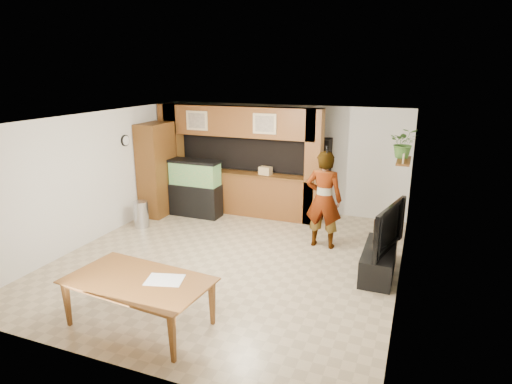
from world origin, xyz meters
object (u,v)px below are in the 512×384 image
at_px(aquarium, 195,189).
at_px(person, 324,200).
at_px(pantry_cabinet, 157,170).
at_px(dining_table, 138,304).
at_px(television, 382,227).

relative_size(aquarium, person, 0.70).
distance_m(pantry_cabinet, aquarium, 1.03).
height_order(pantry_cabinet, aquarium, pantry_cabinet).
bearing_deg(pantry_cabinet, dining_table, -59.68).
relative_size(television, person, 0.71).
distance_m(aquarium, television, 4.72).
bearing_deg(dining_table, pantry_cabinet, 125.20).
bearing_deg(person, television, 144.95).
xyz_separation_m(pantry_cabinet, dining_table, (2.45, -4.19, -0.76)).
bearing_deg(aquarium, pantry_cabinet, -166.05).
relative_size(pantry_cabinet, dining_table, 1.13).
xyz_separation_m(person, dining_table, (-1.72, -3.66, -0.63)).
relative_size(pantry_cabinet, television, 1.60).
xyz_separation_m(television, dining_table, (-2.90, -2.83, -0.52)).
distance_m(pantry_cabinet, television, 5.53).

